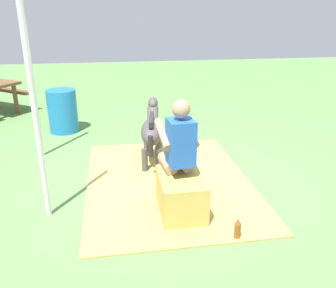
{
  "coord_description": "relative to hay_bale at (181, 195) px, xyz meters",
  "views": [
    {
      "loc": [
        -4.4,
        0.75,
        2.25
      ],
      "look_at": [
        -0.06,
        0.04,
        0.55
      ],
      "focal_mm": 37.34,
      "sensor_mm": 36.0,
      "label": 1
    }
  ],
  "objects": [
    {
      "name": "soda_bottle",
      "position": [
        -0.6,
        -0.48,
        -0.12
      ],
      "size": [
        0.07,
        0.07,
        0.25
      ],
      "color": "brown",
      "rests_on": "ground"
    },
    {
      "name": "ground_plane",
      "position": [
        0.9,
        -0.03,
        -0.24
      ],
      "size": [
        24.0,
        24.0,
        0.0
      ],
      "primitive_type": "plane",
      "color": "#608C4C"
    },
    {
      "name": "tent_pole_right",
      "position": [
        2.07,
        1.91,
        1.05
      ],
      "size": [
        0.06,
        0.06,
        2.57
      ],
      "primitive_type": "cylinder",
      "color": "silver",
      "rests_on": "ground"
    },
    {
      "name": "hay_bale",
      "position": [
        0.0,
        0.0,
        0.0
      ],
      "size": [
        0.73,
        0.5,
        0.47
      ],
      "primitive_type": "cube",
      "color": "tan",
      "rests_on": "ground"
    },
    {
      "name": "person_seated",
      "position": [
        0.16,
        0.01,
        0.51
      ],
      "size": [
        0.69,
        0.46,
        1.35
      ],
      "color": "tan",
      "rests_on": "ground"
    },
    {
      "name": "hay_patch",
      "position": [
        0.79,
        0.02,
        -0.22
      ],
      "size": [
        2.95,
        2.21,
        0.02
      ],
      "primitive_type": "cube",
      "color": "tan",
      "rests_on": "ground"
    },
    {
      "name": "water_barrel",
      "position": [
        3.26,
        1.68,
        0.18
      ],
      "size": [
        0.55,
        0.55,
        0.83
      ],
      "primitive_type": "cylinder",
      "color": "#1E72B2",
      "rests_on": "ground"
    },
    {
      "name": "tent_pole_left",
      "position": [
        0.2,
        1.53,
        1.05
      ],
      "size": [
        0.06,
        0.06,
        2.57
      ],
      "primitive_type": "cylinder",
      "color": "silver",
      "rests_on": "ground"
    },
    {
      "name": "pony_standing",
      "position": [
        1.52,
        0.15,
        0.3
      ],
      "size": [
        1.34,
        0.44,
        0.89
      ],
      "color": "#4C4747",
      "rests_on": "ground"
    }
  ]
}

